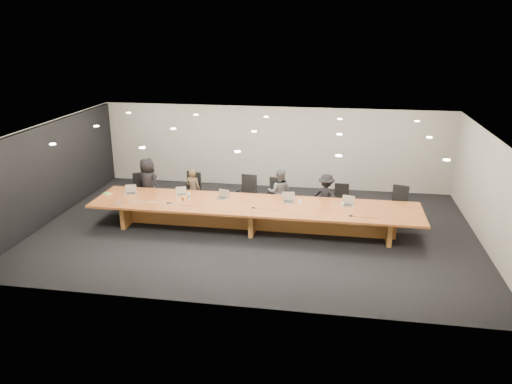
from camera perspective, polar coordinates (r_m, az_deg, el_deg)
ground at (r=13.93m, az=-0.20°, el=-4.29°), size 12.00×12.00×0.00m
back_wall at (r=17.26m, az=2.02°, el=5.13°), size 12.00×0.02×2.80m
left_wall_panel at (r=15.55m, az=-22.35°, el=2.09°), size 0.08×7.84×2.74m
conference_table at (r=13.73m, az=-0.20°, el=-2.29°), size 9.00×1.80×0.75m
chair_far_left at (r=15.85m, az=-13.07°, el=0.17°), size 0.69×0.69×1.07m
chair_left at (r=15.33m, az=-7.54°, el=0.08°), size 0.75×0.75×1.18m
chair_mid_left at (r=15.04m, az=-1.06°, el=-0.21°), size 0.66×0.66×1.14m
chair_mid_right at (r=14.75m, az=2.11°, el=-0.61°), size 0.70×0.70×1.13m
chair_right at (r=14.82m, az=9.68°, el=-1.04°), size 0.53×0.53×1.01m
chair_far_right at (r=14.76m, az=15.98°, el=-1.42°), size 0.68×0.68×1.09m
person_a at (r=15.59m, az=-12.24°, el=0.95°), size 0.91×0.76×1.60m
person_b at (r=15.19m, az=-7.19°, el=0.22°), size 0.54×0.40×1.33m
person_c at (r=14.72m, az=2.71°, el=-0.04°), size 0.72×0.57×1.44m
person_d at (r=14.61m, az=8.00°, el=-0.52°), size 0.99×0.76×1.35m
laptop_a at (r=14.89m, az=-14.16°, el=0.26°), size 0.37×0.32×0.25m
laptop_b at (r=14.49m, az=-8.56°, el=0.07°), size 0.35×0.30×0.23m
laptop_c at (r=14.07m, az=-3.92°, el=-0.27°), size 0.37×0.31×0.25m
laptop_d at (r=13.78m, az=3.72°, el=-0.64°), size 0.37×0.29×0.27m
laptop_e at (r=13.71m, az=10.41°, el=-1.03°), size 0.38×0.32×0.26m
water_bottle at (r=14.09m, az=-7.67°, el=-0.46°), size 0.08×0.08×0.21m
amber_mug at (r=14.07m, az=-8.36°, el=-0.79°), size 0.07×0.07×0.09m
paper_cup_near at (r=13.77m, az=5.06°, el=-1.09°), size 0.08×0.08×0.09m
paper_cup_far at (r=13.65m, az=9.88°, el=-1.47°), size 0.10×0.10×0.10m
notepad at (r=15.08m, az=-16.63°, el=-0.20°), size 0.28×0.25×0.01m
lime_gadget at (r=15.06m, az=-16.67°, el=-0.15°), size 0.20×0.13×0.03m
av_box at (r=14.20m, az=-15.41°, el=-1.22°), size 0.22×0.18×0.03m
mic_left at (r=13.91m, az=-10.00°, el=-1.23°), size 0.18×0.18×0.03m
mic_center at (r=13.37m, az=-0.32°, el=-1.77°), size 0.15×0.15×0.03m
mic_right at (r=13.04m, az=10.78°, el=-2.64°), size 0.15×0.15×0.03m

